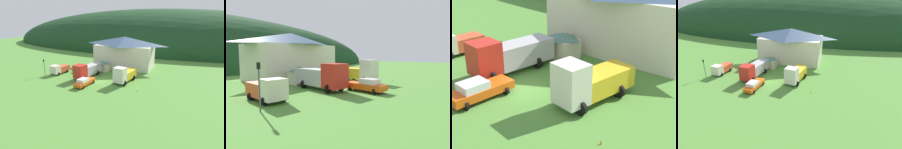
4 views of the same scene
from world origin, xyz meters
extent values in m
plane|color=#518C38|center=(0.00, 0.00, 0.00)|extent=(200.00, 200.00, 0.00)
cube|color=silver|center=(0.98, 14.41, 3.18)|extent=(15.63, 8.54, 6.37)
cube|color=beige|center=(-2.60, 7.96, 1.03)|extent=(2.94, 2.39, 2.06)
pyramid|color=#4C7A6B|center=(-2.60, 7.96, 2.42)|extent=(3.17, 2.58, 0.72)
cube|color=#DB512D|center=(-11.92, 2.72, 1.09)|extent=(2.39, 3.46, 1.38)
cylinder|color=black|center=(-10.99, 3.12, 0.40)|extent=(0.80, 0.30, 0.80)
cylinder|color=black|center=(-12.76, 3.29, 0.40)|extent=(0.80, 0.30, 0.80)
cube|color=red|center=(-4.40, -0.69, 2.03)|extent=(2.70, 2.73, 2.95)
cube|color=black|center=(-4.41, -0.81, 2.68)|extent=(1.53, 2.10, 0.95)
cube|color=#B2B2B7|center=(-3.85, 3.44, 1.60)|extent=(3.16, 6.18, 2.11)
cylinder|color=black|center=(-3.36, -0.83, 0.55)|extent=(1.10, 0.30, 1.10)
cylinder|color=black|center=(-5.44, -0.55, 0.55)|extent=(1.10, 0.30, 1.10)
cylinder|color=black|center=(-2.69, 4.18, 0.55)|extent=(1.10, 0.30, 1.10)
cylinder|color=black|center=(-4.77, 4.46, 0.55)|extent=(1.10, 0.30, 1.10)
cube|color=silver|center=(4.95, -0.11, 2.14)|extent=(2.66, 2.34, 3.18)
cube|color=black|center=(4.94, -0.21, 2.84)|extent=(1.51, 1.78, 1.02)
cube|color=gold|center=(5.49, 3.36, 1.40)|extent=(3.13, 5.33, 1.69)
cylinder|color=black|center=(5.98, -0.27, 0.55)|extent=(1.10, 0.30, 1.10)
cylinder|color=black|center=(3.92, 0.05, 0.55)|extent=(1.10, 0.30, 1.10)
cylinder|color=black|center=(6.64, 3.94, 0.55)|extent=(1.10, 0.30, 1.10)
cylinder|color=black|center=(4.58, 4.26, 0.55)|extent=(1.10, 0.30, 1.10)
cube|color=#E85713|center=(-1.66, -3.32, 0.69)|extent=(2.24, 5.50, 0.70)
cube|color=silver|center=(-1.71, -3.96, 1.35)|extent=(1.83, 2.28, 0.62)
cylinder|color=black|center=(-1.03, -5.20, 0.34)|extent=(0.68, 0.24, 0.68)
cylinder|color=black|center=(-2.58, -5.07, 0.34)|extent=(0.68, 0.24, 0.68)
cylinder|color=black|center=(-0.73, -1.56, 0.34)|extent=(0.68, 0.24, 0.68)
cylinder|color=black|center=(-2.28, -1.43, 0.34)|extent=(0.68, 0.24, 0.68)
cone|color=orange|center=(9.22, -2.33, 0.00)|extent=(0.36, 0.36, 0.60)
cone|color=orange|center=(3.25, -0.22, 0.00)|extent=(0.36, 0.36, 0.46)
camera|label=1|loc=(17.23, -33.64, 13.47)|focal=28.75mm
camera|label=2|loc=(-22.17, -15.41, 4.59)|focal=30.92mm
camera|label=3|loc=(18.95, -17.58, 12.63)|focal=54.36mm
camera|label=4|loc=(13.64, -33.55, 17.58)|focal=30.79mm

